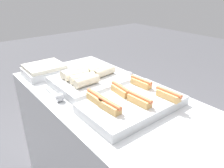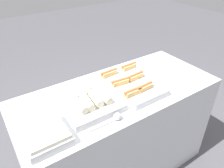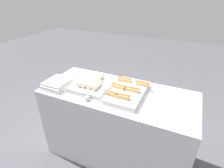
{
  "view_description": "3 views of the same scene",
  "coord_description": "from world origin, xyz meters",
  "px_view_note": "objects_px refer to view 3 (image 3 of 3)",
  "views": [
    {
      "loc": [
        0.81,
        -0.7,
        1.5
      ],
      "look_at": [
        -0.06,
        0.0,
        0.99
      ],
      "focal_mm": 35.0,
      "sensor_mm": 36.0,
      "label": 1
    },
    {
      "loc": [
        -0.81,
        -1.1,
        1.84
      ],
      "look_at": [
        -0.06,
        0.0,
        0.99
      ],
      "focal_mm": 35.0,
      "sensor_mm": 36.0,
      "label": 2
    },
    {
      "loc": [
        0.59,
        -1.41,
        1.85
      ],
      "look_at": [
        -0.06,
        0.0,
        0.99
      ],
      "focal_mm": 28.0,
      "sensor_mm": 36.0,
      "label": 3
    }
  ],
  "objects_px": {
    "serving_spoon_near": "(86,98)",
    "serving_spoon_far": "(110,76)",
    "tray_hotdogs": "(127,92)",
    "tray_wraps": "(93,84)",
    "tray_side_front": "(58,84)"
  },
  "relations": [
    {
      "from": "tray_hotdogs",
      "to": "serving_spoon_far",
      "type": "height_order",
      "value": "tray_hotdogs"
    },
    {
      "from": "tray_wraps",
      "to": "serving_spoon_near",
      "type": "xyz_separation_m",
      "value": [
        0.07,
        -0.25,
        -0.01
      ]
    },
    {
      "from": "serving_spoon_near",
      "to": "tray_side_front",
      "type": "bearing_deg",
      "value": 166.91
    },
    {
      "from": "tray_hotdogs",
      "to": "tray_side_front",
      "type": "height_order",
      "value": "tray_hotdogs"
    },
    {
      "from": "tray_side_front",
      "to": "serving_spoon_near",
      "type": "distance_m",
      "value": 0.43
    },
    {
      "from": "tray_wraps",
      "to": "serving_spoon_far",
      "type": "distance_m",
      "value": 0.28
    },
    {
      "from": "tray_hotdogs",
      "to": "tray_wraps",
      "type": "height_order",
      "value": "tray_wraps"
    },
    {
      "from": "tray_side_front",
      "to": "serving_spoon_near",
      "type": "xyz_separation_m",
      "value": [
        0.42,
        -0.1,
        -0.01
      ]
    },
    {
      "from": "tray_hotdogs",
      "to": "serving_spoon_near",
      "type": "distance_m",
      "value": 0.41
    },
    {
      "from": "serving_spoon_near",
      "to": "serving_spoon_far",
      "type": "xyz_separation_m",
      "value": [
        0.0,
        0.52,
        -0.0
      ]
    },
    {
      "from": "serving_spoon_far",
      "to": "tray_hotdogs",
      "type": "bearing_deg",
      "value": -39.54
    },
    {
      "from": "tray_wraps",
      "to": "serving_spoon_far",
      "type": "bearing_deg",
      "value": 75.36
    },
    {
      "from": "serving_spoon_near",
      "to": "serving_spoon_far",
      "type": "bearing_deg",
      "value": 89.63
    },
    {
      "from": "tray_hotdogs",
      "to": "serving_spoon_far",
      "type": "distance_m",
      "value": 0.41
    },
    {
      "from": "tray_hotdogs",
      "to": "tray_side_front",
      "type": "bearing_deg",
      "value": -167.49
    }
  ]
}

